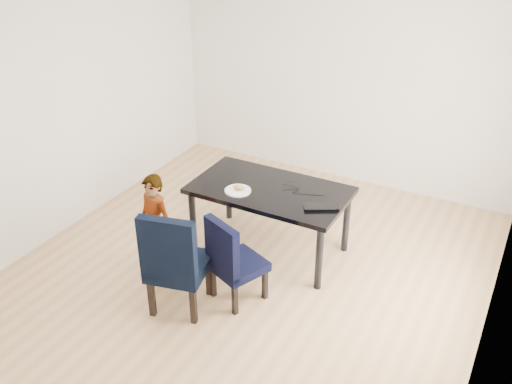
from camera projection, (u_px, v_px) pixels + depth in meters
The scene contains 13 objects.
floor at pixel (247, 274), 5.79m from camera, with size 4.50×5.00×0.01m, color tan.
wall_back at pixel (344, 78), 7.08m from camera, with size 4.50×0.01×2.70m, color white.
wall_front at pixel (29, 317), 3.21m from camera, with size 4.50×0.01×2.70m, color white.
wall_left at pixel (61, 111), 6.08m from camera, with size 0.01×5.00×2.70m, color white.
wall_right at pixel (512, 213), 4.21m from camera, with size 0.01×5.00×2.70m, color white.
dining_table at pixel (269, 219), 6.00m from camera, with size 1.60×0.90×0.75m, color black.
chair_left at pixel (179, 258), 5.13m from camera, with size 0.51×0.53×1.05m, color black.
chair_right at pixel (239, 258), 5.26m from camera, with size 0.43×0.45×0.89m, color black.
child at pixel (155, 226), 5.59m from camera, with size 0.39×0.26×1.07m, color orange.
plate at pixel (238, 191), 5.75m from camera, with size 0.27×0.27×0.01m, color white.
sandwich at pixel (239, 187), 5.75m from camera, with size 0.13×0.06×0.05m, color #B68741.
laptop at pixel (321, 204), 5.50m from camera, with size 0.34×0.22×0.03m, color black.
cable_tangle at pixel (291, 191), 5.76m from camera, with size 0.16×0.16×0.01m, color black.
Camera 1 is at (2.30, -4.08, 3.51)m, focal length 40.00 mm.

